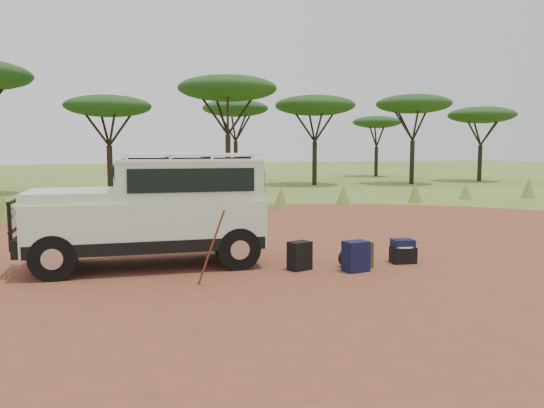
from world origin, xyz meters
name	(u,v)px	position (x,y,z in m)	size (l,w,h in m)	color
ground	(310,262)	(0.00, 0.00, 0.00)	(140.00, 140.00, 0.00)	#5E7028
dirt_clearing	(310,261)	(0.00, 0.00, 0.00)	(23.00, 23.00, 0.01)	brown
grass_fringe	(201,201)	(0.12, 8.67, 0.40)	(36.60, 1.60, 0.90)	#5E7028
acacia_treeline	(158,98)	(0.75, 19.81, 4.87)	(46.70, 13.20, 6.26)	black
safari_vehicle	(156,212)	(-2.84, 0.80, 1.02)	(4.53, 2.28, 2.11)	silver
walking_staff	(211,248)	(-2.30, -1.08, 0.62)	(0.03, 0.03, 1.33)	maroon
backpack_black	(300,256)	(-0.50, -0.57, 0.26)	(0.38, 0.28, 0.52)	black
backpack_navy	(356,256)	(0.38, -1.07, 0.28)	(0.42, 0.30, 0.56)	black
backpack_olive	(362,256)	(0.61, -0.90, 0.24)	(0.35, 0.25, 0.49)	#2D3B1B
duffel_navy	(403,251)	(1.61, -0.77, 0.23)	(0.41, 0.31, 0.46)	black
hard_case	(403,255)	(1.59, -0.81, 0.16)	(0.45, 0.32, 0.32)	black
stuff_sack	(350,259)	(0.45, -0.77, 0.16)	(0.32, 0.32, 0.32)	black
safari_hat	(403,245)	(1.59, -0.81, 0.36)	(0.38, 0.38, 0.11)	beige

